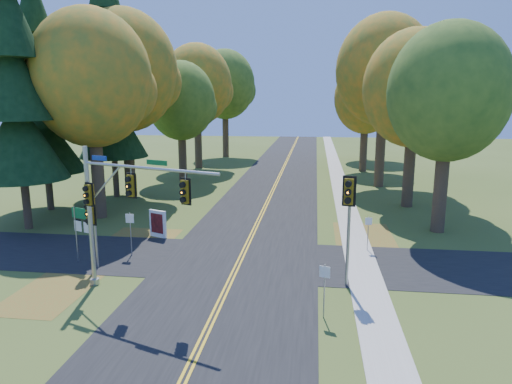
# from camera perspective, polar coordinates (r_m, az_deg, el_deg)

# --- Properties ---
(ground) EXTENTS (160.00, 160.00, 0.00)m
(ground) POSITION_cam_1_polar(r_m,az_deg,el_deg) (22.18, -2.82, -10.22)
(ground) COLOR #3B4E1B
(ground) RESTS_ON ground
(road_main) EXTENTS (8.00, 160.00, 0.02)m
(road_main) POSITION_cam_1_polar(r_m,az_deg,el_deg) (22.17, -2.82, -10.19)
(road_main) COLOR black
(road_main) RESTS_ON ground
(road_cross) EXTENTS (60.00, 6.00, 0.02)m
(road_cross) POSITION_cam_1_polar(r_m,az_deg,el_deg) (24.01, -1.97, -8.44)
(road_cross) COLOR black
(road_cross) RESTS_ON ground
(centerline_left) EXTENTS (0.10, 160.00, 0.01)m
(centerline_left) POSITION_cam_1_polar(r_m,az_deg,el_deg) (22.18, -3.08, -10.14)
(centerline_left) COLOR gold
(centerline_left) RESTS_ON road_main
(centerline_right) EXTENTS (0.10, 160.00, 0.01)m
(centerline_right) POSITION_cam_1_polar(r_m,az_deg,el_deg) (22.15, -2.57, -10.17)
(centerline_right) COLOR gold
(centerline_right) RESTS_ON road_main
(sidewalk_east) EXTENTS (1.60, 160.00, 0.06)m
(sidewalk_east) POSITION_cam_1_polar(r_m,az_deg,el_deg) (21.99, 13.58, -10.65)
(sidewalk_east) COLOR #9E998E
(sidewalk_east) RESTS_ON ground
(leaf_patch_w_near) EXTENTS (4.00, 6.00, 0.00)m
(leaf_patch_w_near) POSITION_cam_1_polar(r_m,az_deg,el_deg) (27.57, -14.81, -6.16)
(leaf_patch_w_near) COLOR brown
(leaf_patch_w_near) RESTS_ON ground
(leaf_patch_e) EXTENTS (3.50, 8.00, 0.00)m
(leaf_patch_e) POSITION_cam_1_polar(r_m,az_deg,el_deg) (27.68, 13.53, -6.02)
(leaf_patch_e) COLOR brown
(leaf_patch_e) RESTS_ON ground
(leaf_patch_w_far) EXTENTS (3.00, 5.00, 0.00)m
(leaf_patch_w_far) POSITION_cam_1_polar(r_m,az_deg,el_deg) (22.16, -24.17, -11.28)
(leaf_patch_w_far) COLOR brown
(leaf_patch_w_far) RESTS_ON ground
(tree_w_a) EXTENTS (8.00, 8.00, 14.15)m
(tree_w_a) POSITION_cam_1_polar(r_m,az_deg,el_deg) (33.16, -19.73, 13.12)
(tree_w_a) COLOR #38281C
(tree_w_a) RESTS_ON ground
(tree_e_a) EXTENTS (7.20, 7.20, 12.73)m
(tree_e_a) POSITION_cam_1_polar(r_m,az_deg,el_deg) (30.06, 23.01, 11.28)
(tree_e_a) COLOR #38281C
(tree_e_a) RESTS_ON ground
(tree_w_b) EXTENTS (8.60, 8.60, 15.38)m
(tree_w_b) POSITION_cam_1_polar(r_m,az_deg,el_deg) (39.71, -15.99, 14.27)
(tree_w_b) COLOR #38281C
(tree_w_b) RESTS_ON ground
(tree_e_b) EXTENTS (7.60, 7.60, 13.33)m
(tree_e_b) POSITION_cam_1_polar(r_m,az_deg,el_deg) (36.56, 19.28, 12.03)
(tree_e_b) COLOR #38281C
(tree_e_b) RESTS_ON ground
(tree_w_c) EXTENTS (6.80, 6.80, 11.91)m
(tree_w_c) POSITION_cam_1_polar(r_m,az_deg,el_deg) (46.64, -9.29, 11.12)
(tree_w_c) COLOR #38281C
(tree_w_c) RESTS_ON ground
(tree_e_c) EXTENTS (8.80, 8.80, 15.79)m
(tree_e_c) POSITION_cam_1_polar(r_m,az_deg,el_deg) (44.43, 15.87, 14.33)
(tree_e_c) COLOR #38281C
(tree_e_c) RESTS_ON ground
(tree_w_d) EXTENTS (8.20, 8.20, 14.56)m
(tree_w_d) POSITION_cam_1_polar(r_m,az_deg,el_deg) (55.21, -7.32, 13.14)
(tree_w_d) COLOR #38281C
(tree_w_d) RESTS_ON ground
(tree_e_d) EXTENTS (7.00, 7.00, 12.32)m
(tree_e_d) POSITION_cam_1_polar(r_m,az_deg,el_deg) (53.41, 13.63, 11.32)
(tree_e_d) COLOR #38281C
(tree_e_d) RESTS_ON ground
(tree_w_e) EXTENTS (8.40, 8.40, 14.97)m
(tree_w_e) POSITION_cam_1_polar(r_m,az_deg,el_deg) (65.58, -3.82, 13.22)
(tree_w_e) COLOR #38281C
(tree_w_e) RESTS_ON ground
(tree_e_e) EXTENTS (7.80, 7.80, 13.74)m
(tree_e_e) POSITION_cam_1_polar(r_m,az_deg,el_deg) (64.19, 13.75, 12.17)
(tree_e_e) COLOR #38281C
(tree_e_e) RESTS_ON ground
(pine_a) EXTENTS (5.60, 5.60, 19.48)m
(pine_a) POSITION_cam_1_polar(r_m,az_deg,el_deg) (31.96, -28.02, 11.99)
(pine_a) COLOR #38281C
(pine_a) RESTS_ON ground
(pine_b) EXTENTS (5.60, 5.60, 17.31)m
(pine_b) POSITION_cam_1_polar(r_m,az_deg,el_deg) (36.94, -25.30, 10.42)
(pine_b) COLOR #38281C
(pine_b) RESTS_ON ground
(pine_c) EXTENTS (5.60, 5.60, 20.56)m
(pine_c) POSITION_cam_1_polar(r_m,az_deg,el_deg) (39.94, -17.84, 13.17)
(pine_c) COLOR #38281C
(pine_c) RESTS_ON ground
(traffic_mast) EXTENTS (6.53, 2.52, 6.26)m
(traffic_mast) POSITION_cam_1_polar(r_m,az_deg,el_deg) (19.87, -16.95, -1.15)
(traffic_mast) COLOR #96999F
(traffic_mast) RESTS_ON ground
(east_signal_pole) EXTENTS (0.57, 0.68, 5.04)m
(east_signal_pole) POSITION_cam_1_polar(r_m,az_deg,el_deg) (19.90, 11.52, -1.46)
(east_signal_pole) COLOR gray
(east_signal_pole) RESTS_ON ground
(ped_signal_pole) EXTENTS (0.55, 0.64, 3.49)m
(ped_signal_pole) POSITION_cam_1_polar(r_m,az_deg,el_deg) (23.35, -19.88, -3.08)
(ped_signal_pole) COLOR gray
(ped_signal_pole) RESTS_ON ground
(route_sign_cluster) EXTENTS (1.29, 0.54, 2.94)m
(route_sign_cluster) POSITION_cam_1_polar(r_m,az_deg,el_deg) (24.53, -20.90, -3.73)
(route_sign_cluster) COLOR gray
(route_sign_cluster) RESTS_ON ground
(info_kiosk) EXTENTS (1.17, 0.62, 1.66)m
(info_kiosk) POSITION_cam_1_polar(r_m,az_deg,el_deg) (28.16, -12.17, -3.91)
(info_kiosk) COLOR white
(info_kiosk) RESTS_ON ground
(reg_sign_e_north) EXTENTS (0.37, 0.08, 1.95)m
(reg_sign_e_north) POSITION_cam_1_polar(r_m,az_deg,el_deg) (25.71, 13.86, -4.31)
(reg_sign_e_north) COLOR gray
(reg_sign_e_north) RESTS_ON ground
(reg_sign_e_south) EXTENTS (0.40, 0.16, 2.16)m
(reg_sign_e_south) POSITION_cam_1_polar(r_m,az_deg,el_deg) (17.70, 8.56, -11.00)
(reg_sign_e_south) COLOR gray
(reg_sign_e_south) RESTS_ON ground
(reg_sign_w) EXTENTS (0.45, 0.07, 2.35)m
(reg_sign_w) POSITION_cam_1_polar(r_m,az_deg,el_deg) (25.12, -15.45, -4.13)
(reg_sign_w) COLOR gray
(reg_sign_w) RESTS_ON ground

